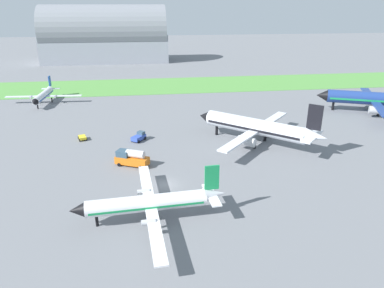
% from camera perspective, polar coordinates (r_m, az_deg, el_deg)
% --- Properties ---
extents(ground_plane, '(600.00, 600.00, 0.00)m').
position_cam_1_polar(ground_plane, '(62.97, -4.21, -6.52)').
color(ground_plane, slate).
extents(grass_taxiway_strip, '(360.00, 28.00, 0.08)m').
position_cam_1_polar(grass_taxiway_strip, '(138.37, -6.47, 9.20)').
color(grass_taxiway_strip, '#549342').
rests_on(grass_taxiway_strip, ground_plane).
extents(airplane_parked_jet_far, '(30.46, 30.65, 11.42)m').
position_cam_1_polar(airplane_parked_jet_far, '(114.74, 27.10, 6.44)').
color(airplane_parked_jet_far, navy).
rests_on(airplane_parked_jet_far, ground_plane).
extents(airplane_foreground_turboprop, '(22.60, 26.38, 7.90)m').
position_cam_1_polar(airplane_foreground_turboprop, '(52.38, -6.70, -9.28)').
color(airplane_foreground_turboprop, white).
rests_on(airplane_foreground_turboprop, ground_plane).
extents(airplane_midfield_jet, '(25.14, 24.39, 10.94)m').
position_cam_1_polar(airplane_midfield_jet, '(80.49, 10.30, 2.68)').
color(airplane_midfield_jet, silver).
rests_on(airplane_midfield_jet, ground_plane).
extents(airplane_taxiing_turboprop, '(23.38, 20.01, 7.00)m').
position_cam_1_polar(airplane_taxiing_turboprop, '(122.34, -22.61, 7.23)').
color(airplane_taxiing_turboprop, silver).
rests_on(airplane_taxiing_turboprop, ground_plane).
extents(baggage_cart_near_gate, '(2.37, 2.79, 0.90)m').
position_cam_1_polar(baggage_cart_near_gate, '(86.39, -17.09, 1.00)').
color(baggage_cart_near_gate, yellow).
rests_on(baggage_cart_near_gate, ground_plane).
extents(pushback_tug_midfield, '(3.58, 3.97, 1.95)m').
position_cam_1_polar(pushback_tug_midfield, '(82.94, -8.47, 1.15)').
color(pushback_tug_midfield, '#334FB2').
rests_on(pushback_tug_midfield, ground_plane).
extents(fuel_truck_by_runway, '(6.91, 4.91, 3.29)m').
position_cam_1_polar(fuel_truck_by_runway, '(70.36, -9.62, -2.19)').
color(fuel_truck_by_runway, orange).
rests_on(fuel_truck_by_runway, ground_plane).
extents(hangar_distant, '(64.18, 24.96, 28.62)m').
position_cam_1_polar(hangar_distant, '(200.40, -13.67, 16.37)').
color(hangar_distant, '#9399A3').
rests_on(hangar_distant, ground_plane).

